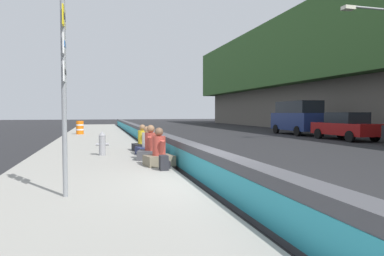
# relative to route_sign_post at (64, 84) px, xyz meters

# --- Properties ---
(ground_plane) EXTENTS (160.00, 160.00, 0.00)m
(ground_plane) POSITION_rel_route_sign_post_xyz_m (0.48, -3.07, -2.23)
(ground_plane) COLOR #232326
(ground_plane) RESTS_ON ground
(sidewalk_strip) EXTENTS (80.00, 4.40, 0.14)m
(sidewalk_strip) POSITION_rel_route_sign_post_xyz_m (0.48, -0.42, -2.16)
(sidewalk_strip) COLOR gray
(sidewalk_strip) RESTS_ON ground_plane
(jersey_barrier) EXTENTS (76.00, 0.45, 0.85)m
(jersey_barrier) POSITION_rel_route_sign_post_xyz_m (0.48, -3.07, -1.81)
(jersey_barrier) COLOR #47474C
(jersey_barrier) RESTS_ON ground_plane
(route_sign_post) EXTENTS (0.44, 0.09, 3.60)m
(route_sign_post) POSITION_rel_route_sign_post_xyz_m (0.00, 0.00, 0.00)
(route_sign_post) COLOR gray
(route_sign_post) RESTS_ON sidewalk_strip
(fire_hydrant) EXTENTS (0.26, 0.46, 0.88)m
(fire_hydrant) POSITION_rel_route_sign_post_xyz_m (6.32, -0.72, -1.65)
(fire_hydrant) COLOR gray
(fire_hydrant) RESTS_ON sidewalk_strip
(seated_person_foreground) EXTENTS (0.82, 0.91, 1.12)m
(seated_person_foreground) POSITION_rel_route_sign_post_xyz_m (3.31, -2.31, -1.74)
(seated_person_foreground) COLOR #706651
(seated_person_foreground) RESTS_ON sidewalk_strip
(seated_person_middle) EXTENTS (0.90, 0.98, 1.15)m
(seated_person_middle) POSITION_rel_route_sign_post_xyz_m (4.68, -2.26, -1.73)
(seated_person_middle) COLOR #424247
(seated_person_middle) RESTS_ON sidewalk_strip
(seated_person_rear) EXTENTS (0.76, 0.85, 1.05)m
(seated_person_rear) POSITION_rel_route_sign_post_xyz_m (6.13, -2.33, -1.77)
(seated_person_rear) COLOR #23284C
(seated_person_rear) RESTS_ON sidewalk_strip
(seated_person_far) EXTENTS (0.75, 0.85, 1.07)m
(seated_person_far) POSITION_rel_route_sign_post_xyz_m (7.46, -2.32, -1.76)
(seated_person_far) COLOR black
(seated_person_far) RESTS_ON sidewalk_strip
(backpack) EXTENTS (0.32, 0.28, 0.40)m
(backpack) POSITION_rel_route_sign_post_xyz_m (2.48, -2.31, -1.90)
(backpack) COLOR #232328
(backpack) RESTS_ON sidewalk_strip
(construction_barrel) EXTENTS (0.54, 0.54, 0.95)m
(construction_barrel) POSITION_rel_route_sign_post_xyz_m (19.48, 0.71, -1.61)
(construction_barrel) COLOR orange
(construction_barrel) RESTS_ON sidewalk_strip
(street_lamp) EXTENTS (0.44, 3.14, 7.63)m
(street_lamp) POSITION_rel_route_sign_post_xyz_m (9.66, -16.00, 2.44)
(street_lamp) COLOR #9E9EA3
(street_lamp) RESTS_ON ground_plane
(parked_car_third) EXTENTS (4.54, 2.03, 1.71)m
(parked_car_third) POSITION_rel_route_sign_post_xyz_m (11.53, -15.27, -1.37)
(parked_car_third) COLOR maroon
(parked_car_third) RESTS_ON ground_plane
(parked_car_fourth) EXTENTS (5.15, 2.20, 2.56)m
(parked_car_fourth) POSITION_rel_route_sign_post_xyz_m (17.03, -15.35, -0.88)
(parked_car_fourth) COLOR navy
(parked_car_fourth) RESTS_ON ground_plane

